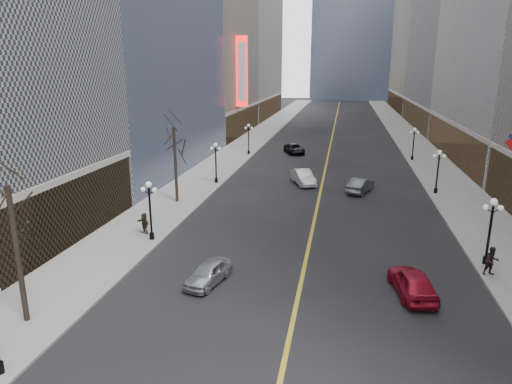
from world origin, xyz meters
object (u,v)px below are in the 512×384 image
at_px(streetlamp_east_1, 491,224).
at_px(streetlamp_west_2, 216,159).
at_px(streetlamp_west_3, 249,136).
at_px(streetlamp_east_2, 438,167).
at_px(streetlamp_east_3, 414,140).
at_px(car_nb_near, 208,273).
at_px(streetlamp_west_1, 150,204).
at_px(car_nb_far, 294,149).
at_px(car_nb_mid, 303,177).
at_px(car_sb_far, 360,185).
at_px(car_sb_mid, 412,282).

xyz_separation_m(streetlamp_east_1, streetlamp_west_2, (-23.60, 18.00, 0.00)).
relative_size(streetlamp_east_1, streetlamp_west_3, 1.00).
relative_size(streetlamp_east_2, streetlamp_east_3, 1.00).
relative_size(streetlamp_west_3, car_nb_near, 1.14).
xyz_separation_m(streetlamp_west_1, car_nb_far, (6.65, 38.40, -2.18)).
relative_size(streetlamp_east_2, streetlamp_west_1, 1.00).
bearing_deg(car_nb_mid, streetlamp_west_3, 98.44).
height_order(car_nb_far, car_sb_far, car_sb_far).
distance_m(streetlamp_west_1, car_sb_mid, 19.05).
bearing_deg(car_nb_near, streetlamp_west_1, 150.20).
bearing_deg(car_sb_mid, streetlamp_east_3, -107.86).
xyz_separation_m(car_nb_near, car_nb_mid, (3.46, 25.55, 0.14)).
bearing_deg(car_nb_near, streetlamp_east_2, 67.89).
xyz_separation_m(streetlamp_east_2, car_sb_far, (-7.70, -0.64, -2.13)).
distance_m(streetlamp_west_1, streetlamp_west_2, 18.00).
relative_size(streetlamp_east_2, car_sb_far, 0.97).
bearing_deg(car_sb_far, streetlamp_east_2, -155.34).
xyz_separation_m(streetlamp_west_2, car_sb_mid, (18.22, -23.13, -2.10)).
bearing_deg(car_nb_far, streetlamp_east_3, -28.77).
bearing_deg(car_sb_far, car_sb_mid, 115.78).
distance_m(streetlamp_east_1, streetlamp_east_3, 36.00).
relative_size(car_sb_mid, car_sb_far, 1.00).
distance_m(streetlamp_east_3, streetlamp_west_3, 23.60).
distance_m(streetlamp_west_2, car_nb_far, 21.56).
bearing_deg(car_nb_mid, streetlamp_east_2, -28.72).
relative_size(streetlamp_west_2, car_sb_far, 0.97).
relative_size(car_nb_far, car_sb_far, 1.11).
bearing_deg(car_sb_far, streetlamp_west_2, 17.56).
relative_size(car_nb_near, car_nb_far, 0.77).
xyz_separation_m(streetlamp_east_3, car_sb_mid, (-5.38, -41.13, -2.10)).
distance_m(streetlamp_east_1, streetlamp_west_3, 43.05).
bearing_deg(streetlamp_west_3, streetlamp_east_1, -56.75).
distance_m(streetlamp_west_3, car_sb_mid, 45.03).
height_order(streetlamp_east_1, streetlamp_east_2, same).
bearing_deg(car_nb_mid, car_nb_far, 77.06).
xyz_separation_m(car_nb_far, car_sb_far, (9.25, -21.04, 0.05)).
relative_size(streetlamp_east_1, streetlamp_west_2, 1.00).
distance_m(car_nb_far, car_sb_mid, 45.04).
distance_m(car_nb_mid, car_sb_far, 6.59).
bearing_deg(streetlamp_west_1, streetlamp_west_3, 90.00).
distance_m(streetlamp_east_2, car_nb_near, 29.66).
distance_m(streetlamp_west_2, car_nb_mid, 10.05).
bearing_deg(streetlamp_east_1, car_sb_mid, -136.36).
bearing_deg(streetlamp_west_3, car_sb_mid, -66.10).
relative_size(streetlamp_east_3, car_nb_near, 1.14).
height_order(car_nb_mid, car_nb_far, car_nb_mid).
height_order(streetlamp_west_1, car_nb_far, streetlamp_west_1).
bearing_deg(streetlamp_west_1, car_sb_mid, -15.71).
relative_size(streetlamp_east_3, car_sb_mid, 0.97).
height_order(car_nb_near, car_nb_far, car_nb_far).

